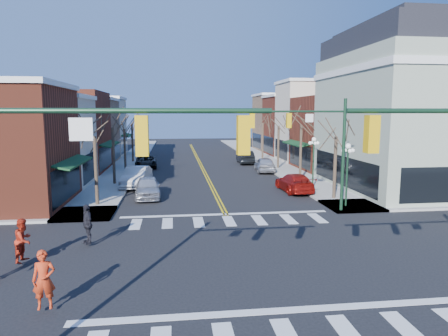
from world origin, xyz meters
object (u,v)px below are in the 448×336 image
object	(u,v)px
lamppost_corner	(347,164)
car_right_far	(245,157)
car_left_far	(146,162)
car_right_near	(294,183)
pedestrian_red_a	(44,280)
car_left_near	(148,187)
car_right_mid	(265,164)
victorian_corner	(415,108)
lamppost_midblock	(314,154)
pedestrian_dark_a	(87,224)
car_left_mid	(136,177)
pedestrian_red_b	(24,240)

from	to	relation	value
lamppost_corner	car_right_far	xyz separation A→B (m)	(-2.62, 23.65, -2.16)
lamppost_corner	car_left_far	size ratio (longest dim) A/B	0.85
lamppost_corner	car_right_near	bearing A→B (deg)	107.46
car_right_near	pedestrian_red_a	xyz separation A→B (m)	(-13.70, -18.00, 0.37)
car_left_near	car_right_mid	size ratio (longest dim) A/B	0.97
victorian_corner	lamppost_corner	world-z (taller)	victorian_corner
car_right_near	lamppost_midblock	bearing A→B (deg)	-158.31
pedestrian_red_a	pedestrian_dark_a	world-z (taller)	pedestrian_red_a
car_left_near	car_left_mid	world-z (taller)	car_left_mid
car_left_mid	car_right_far	size ratio (longest dim) A/B	1.08
lamppost_midblock	car_right_near	xyz separation A→B (m)	(-1.80, -0.78, -2.23)
victorian_corner	car_left_far	world-z (taller)	victorian_corner
car_right_far	pedestrian_dark_a	world-z (taller)	pedestrian_dark_a
pedestrian_red_b	pedestrian_dark_a	xyz separation A→B (m)	(2.15, 2.08, 0.03)
victorian_corner	car_left_near	world-z (taller)	victorian_corner
lamppost_corner	car_left_mid	bearing A→B (deg)	147.25
lamppost_midblock	pedestrian_red_b	xyz separation A→B (m)	(-17.65, -14.43, -1.89)
victorian_corner	lamppost_midblock	xyz separation A→B (m)	(-8.30, 0.50, -3.70)
car_left_near	pedestrian_red_a	distance (m)	17.29
car_right_near	car_right_mid	xyz separation A→B (m)	(0.00, 10.74, 0.07)
lamppost_corner	car_left_mid	distance (m)	17.49
lamppost_midblock	car_left_mid	bearing A→B (deg)	168.79
car_right_mid	pedestrian_red_b	distance (m)	29.09
lamppost_midblock	car_right_near	world-z (taller)	lamppost_midblock
victorian_corner	pedestrian_dark_a	size ratio (longest dim) A/B	7.51
car_right_mid	lamppost_midblock	bearing A→B (deg)	105.46
pedestrian_red_b	car_right_mid	bearing A→B (deg)	-22.49
car_right_far	pedestrian_red_a	bearing A→B (deg)	71.78
lamppost_corner	pedestrian_dark_a	distance (m)	16.67
pedestrian_dark_a	lamppost_corner	bearing A→B (deg)	85.10
car_left_far	pedestrian_red_a	distance (m)	33.51
car_left_near	pedestrian_red_a	xyz separation A→B (m)	(-2.12, -17.15, 0.33)
car_right_near	pedestrian_red_a	distance (m)	22.62
car_right_far	victorian_corner	bearing A→B (deg)	123.24
lamppost_corner	pedestrian_red_b	world-z (taller)	lamppost_corner
pedestrian_red_a	car_left_mid	bearing A→B (deg)	78.67
victorian_corner	car_left_far	bearing A→B (deg)	146.39
car_left_near	pedestrian_red_a	size ratio (longest dim) A/B	2.40
lamppost_corner	car_right_near	world-z (taller)	lamppost_corner
victorian_corner	car_left_near	xyz separation A→B (m)	(-21.68, -1.12, -5.87)
lamppost_corner	car_right_far	size ratio (longest dim) A/B	0.89
pedestrian_dark_a	car_right_far	bearing A→B (deg)	130.85
car_left_mid	car_right_near	bearing A→B (deg)	-9.03
lamppost_corner	car_right_near	xyz separation A→B (m)	(-1.80, 5.72, -2.23)
car_left_near	pedestrian_red_b	world-z (taller)	pedestrian_red_b
car_left_far	car_right_mid	size ratio (longest dim) A/B	1.08
car_right_near	pedestrian_red_a	size ratio (longest dim) A/B	2.65
car_right_mid	car_right_far	bearing A→B (deg)	-78.26
car_left_mid	pedestrian_red_a	distance (m)	21.69
car_left_mid	pedestrian_dark_a	xyz separation A→B (m)	(-0.90, -15.24, 0.24)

